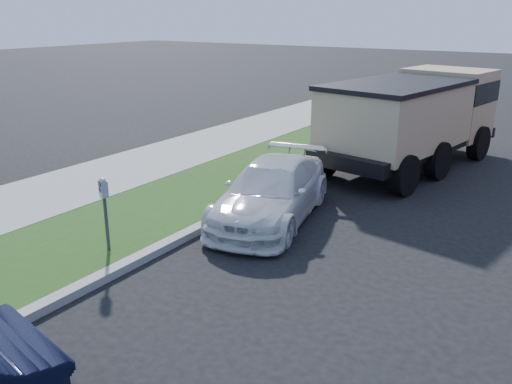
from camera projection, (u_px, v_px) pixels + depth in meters
The scene contains 5 objects.
ground at pixel (292, 275), 9.50m from camera, with size 120.00×120.00×0.00m, color black.
streetside at pixel (142, 188), 13.96m from camera, with size 6.12×50.00×0.15m.
parking_meter at pixel (104, 198), 9.89m from camera, with size 0.23×0.19×1.41m.
white_wagon at pixel (273, 191), 11.91m from camera, with size 1.79×4.41×1.28m, color silver.
dump_truck at pixel (415, 115), 15.86m from camera, with size 3.67×7.18×2.69m.
Camera 1 is at (4.16, -7.50, 4.38)m, focal length 38.00 mm.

